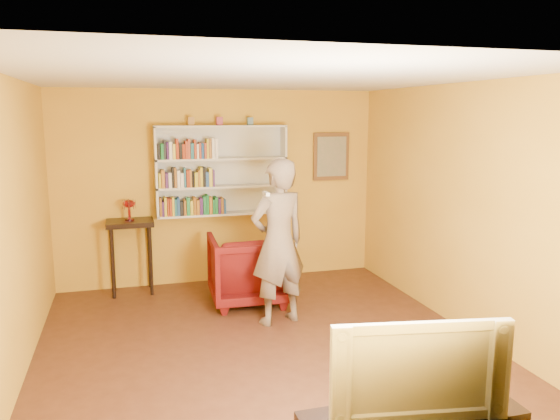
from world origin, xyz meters
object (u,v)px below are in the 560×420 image
object	(u,v)px
bookshelf	(221,170)
person	(278,242)
console_table	(130,233)
armchair	(248,269)
ruby_lustre	(129,206)
television	(415,365)

from	to	relation	value
bookshelf	person	size ratio (longest dim) A/B	0.95
console_table	armchair	distance (m)	1.66
ruby_lustre	person	bearing A→B (deg)	-44.53
bookshelf	person	bearing A→B (deg)	-78.98
bookshelf	console_table	world-z (taller)	bookshelf
bookshelf	console_table	size ratio (longest dim) A/B	1.83
console_table	television	distance (m)	4.79
ruby_lustre	person	size ratio (longest dim) A/B	0.15
television	armchair	bearing A→B (deg)	103.31
bookshelf	television	bearing A→B (deg)	-85.36
armchair	person	xyz separation A→B (m)	(0.18, -0.76, 0.50)
bookshelf	ruby_lustre	bearing A→B (deg)	-172.74
person	bookshelf	bearing A→B (deg)	-94.82
bookshelf	armchair	size ratio (longest dim) A/B	1.87
ruby_lustre	person	world-z (taller)	person
television	person	bearing A→B (deg)	100.68
person	television	bearing A→B (deg)	74.99
console_table	ruby_lustre	distance (m)	0.37
ruby_lustre	armchair	world-z (taller)	ruby_lustre
television	console_table	bearing A→B (deg)	119.76
ruby_lustre	console_table	bearing A→B (deg)	116.57
armchair	person	size ratio (longest dim) A/B	0.51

